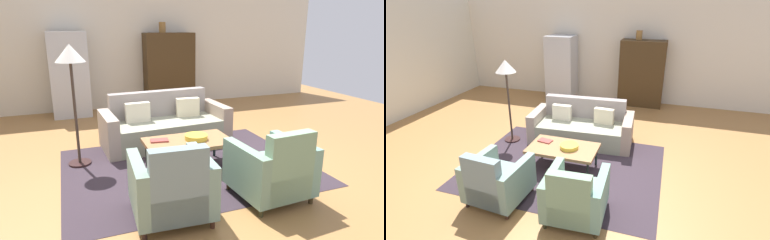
# 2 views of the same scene
# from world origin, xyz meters

# --- Properties ---
(ground_plane) EXTENTS (11.87, 11.87, 0.00)m
(ground_plane) POSITION_xyz_m (0.00, 0.00, 0.00)
(ground_plane) COLOR #9E6E3C
(wall_back) EXTENTS (9.89, 0.12, 2.80)m
(wall_back) POSITION_xyz_m (0.00, 4.29, 1.40)
(wall_back) COLOR beige
(wall_back) RESTS_ON ground
(area_rug) EXTENTS (3.40, 2.60, 0.01)m
(area_rug) POSITION_xyz_m (-0.22, 0.19, 0.00)
(area_rug) COLOR #342931
(area_rug) RESTS_ON ground
(couch) EXTENTS (2.15, 1.03, 0.86)m
(couch) POSITION_xyz_m (-0.23, 1.32, 0.29)
(couch) COLOR gray
(couch) RESTS_ON ground
(coffee_table) EXTENTS (1.20, 0.70, 0.42)m
(coffee_table) POSITION_xyz_m (-0.22, 0.14, 0.38)
(coffee_table) COLOR black
(coffee_table) RESTS_ON ground
(armchair_left) EXTENTS (0.85, 0.85, 0.88)m
(armchair_left) POSITION_xyz_m (-0.83, -1.03, 0.34)
(armchair_left) COLOR #331F18
(armchair_left) RESTS_ON ground
(armchair_right) EXTENTS (0.85, 0.85, 0.88)m
(armchair_right) POSITION_xyz_m (0.38, -1.03, 0.34)
(armchair_right) COLOR #372612
(armchair_right) RESTS_ON ground
(fruit_bowl) EXTENTS (0.32, 0.32, 0.07)m
(fruit_bowl) POSITION_xyz_m (-0.11, 0.14, 0.45)
(fruit_bowl) COLOR gold
(fruit_bowl) RESTS_ON coffee_table
(book_stack) EXTENTS (0.27, 0.19, 0.02)m
(book_stack) POSITION_xyz_m (-0.61, 0.25, 0.43)
(book_stack) COLOR #953A35
(book_stack) RESTS_ON coffee_table
(cabinet) EXTENTS (1.20, 0.51, 1.80)m
(cabinet) POSITION_xyz_m (0.68, 3.95, 0.90)
(cabinet) COLOR #3C2A15
(cabinet) RESTS_ON ground
(vase_tall) EXTENTS (0.16, 0.16, 0.24)m
(vase_tall) POSITION_xyz_m (0.53, 3.94, 1.92)
(vase_tall) COLOR olive
(vase_tall) RESTS_ON cabinet
(refrigerator) EXTENTS (0.80, 0.73, 1.85)m
(refrigerator) POSITION_xyz_m (-1.64, 3.84, 0.93)
(refrigerator) COLOR #B7BABF
(refrigerator) RESTS_ON ground
(floor_lamp) EXTENTS (0.40, 0.40, 1.72)m
(floor_lamp) POSITION_xyz_m (-1.65, 0.84, 1.44)
(floor_lamp) COLOR black
(floor_lamp) RESTS_ON ground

